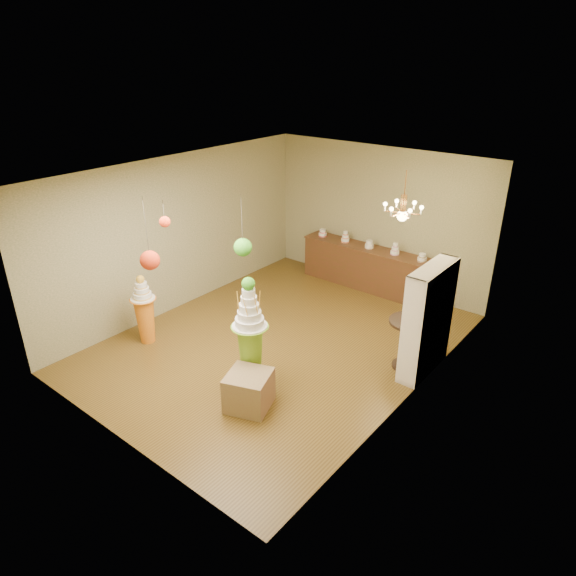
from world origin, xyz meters
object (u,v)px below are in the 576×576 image
Objects in this scene: pedestal_orange at (145,314)px; round_table at (409,337)px; sideboard at (368,267)px; pedestal_green at (250,342)px.

pedestal_orange is 4.50m from round_table.
pedestal_orange reaches higher than round_table.
round_table is (2.10, -2.28, 0.08)m from sideboard.
pedestal_green is 2.34m from pedestal_orange.
sideboard is (1.86, 4.41, -0.06)m from pedestal_orange.
pedestal_green is at bearing -83.70° from sideboard.
pedestal_orange is at bearing -112.89° from sideboard.
pedestal_green reaches higher than sideboard.
round_table is (3.96, 2.13, 0.02)m from pedestal_orange.
pedestal_orange is 4.79m from sideboard.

